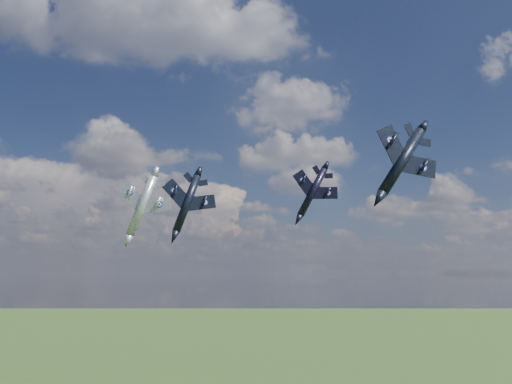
{
  "coord_description": "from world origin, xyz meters",
  "views": [
    {
      "loc": [
        1.1,
        -74.2,
        68.06
      ],
      "look_at": [
        6.83,
        13.59,
        82.57
      ],
      "focal_mm": 35.0,
      "sensor_mm": 36.0,
      "label": 1
    }
  ],
  "objects_px": {
    "jet_lead_navy": "(187,203)",
    "jet_high_navy": "(312,192)",
    "jet_right_navy": "(402,161)",
    "jet_left_silver": "(142,206)"
  },
  "relations": [
    {
      "from": "jet_right_navy",
      "to": "jet_left_silver",
      "type": "xyz_separation_m",
      "value": [
        -40.43,
        19.92,
        -4.15
      ]
    },
    {
      "from": "jet_lead_navy",
      "to": "jet_right_navy",
      "type": "bearing_deg",
      "value": -42.46
    },
    {
      "from": "jet_right_navy",
      "to": "jet_high_navy",
      "type": "bearing_deg",
      "value": 91.18
    },
    {
      "from": "jet_right_navy",
      "to": "jet_left_silver",
      "type": "height_order",
      "value": "jet_right_navy"
    },
    {
      "from": "jet_lead_navy",
      "to": "jet_high_navy",
      "type": "height_order",
      "value": "jet_high_navy"
    },
    {
      "from": "jet_right_navy",
      "to": "jet_lead_navy",
      "type": "bearing_deg",
      "value": 134.54
    },
    {
      "from": "jet_right_navy",
      "to": "jet_high_navy",
      "type": "height_order",
      "value": "jet_right_navy"
    },
    {
      "from": "jet_right_navy",
      "to": "jet_left_silver",
      "type": "distance_m",
      "value": 45.26
    },
    {
      "from": "jet_lead_navy",
      "to": "jet_left_silver",
      "type": "xyz_separation_m",
      "value": [
        -7.84,
        -1.77,
        -0.76
      ]
    },
    {
      "from": "jet_lead_navy",
      "to": "jet_high_navy",
      "type": "bearing_deg",
      "value": 13.74
    }
  ]
}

